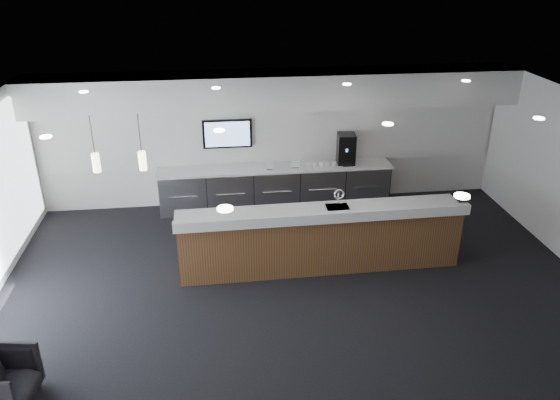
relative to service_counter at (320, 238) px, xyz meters
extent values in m
plane|color=black|center=(-0.50, -1.05, -0.58)|extent=(10.00, 10.00, 0.00)
cube|color=black|center=(-0.50, -1.05, 2.42)|extent=(10.00, 8.00, 0.02)
cube|color=silver|center=(-0.50, 2.95, 0.92)|extent=(10.00, 0.02, 3.00)
cube|color=silver|center=(-0.50, 2.50, 2.07)|extent=(10.00, 0.90, 0.70)
cube|color=silver|center=(-0.50, 2.92, 1.02)|extent=(9.80, 0.06, 1.40)
cube|color=gray|center=(-0.50, 2.59, -0.13)|extent=(5.00, 0.60, 0.90)
cube|color=silver|center=(-0.50, 2.59, 0.35)|extent=(5.06, 0.66, 0.05)
cylinder|color=white|center=(-2.50, 2.27, -0.08)|extent=(0.60, 0.02, 0.02)
cylinder|color=white|center=(-1.50, 2.27, -0.08)|extent=(0.60, 0.02, 0.02)
cylinder|color=white|center=(-0.50, 2.27, -0.08)|extent=(0.60, 0.02, 0.02)
cylinder|color=white|center=(0.50, 2.27, -0.08)|extent=(0.60, 0.02, 0.02)
cylinder|color=white|center=(1.50, 2.27, -0.08)|extent=(0.60, 0.02, 0.02)
cube|color=black|center=(-1.50, 2.86, 1.07)|extent=(1.05, 0.07, 0.62)
cube|color=#2B57AF|center=(-1.50, 2.82, 1.07)|extent=(0.95, 0.01, 0.54)
cylinder|color=beige|center=(-2.90, -0.25, 1.67)|extent=(0.12, 0.12, 0.30)
cylinder|color=beige|center=(-3.60, -0.25, 1.67)|extent=(0.12, 0.12, 0.30)
cube|color=#502E1A|center=(0.00, 0.01, -0.05)|extent=(4.97, 0.77, 1.05)
cube|color=silver|center=(0.00, 0.01, 0.50)|extent=(5.05, 0.85, 0.06)
cube|color=silver|center=(0.01, -0.38, 0.59)|extent=(5.04, 0.20, 0.18)
cylinder|color=white|center=(0.32, 0.12, 0.67)|extent=(0.04, 0.04, 0.28)
torus|color=white|center=(0.32, 0.06, 0.81)|extent=(0.19, 0.03, 0.19)
cube|color=black|center=(1.06, 2.64, 0.70)|extent=(0.41, 0.46, 0.66)
cube|color=white|center=(1.06, 2.41, 0.38)|extent=(0.24, 0.12, 0.02)
cube|color=silver|center=(-0.63, 2.45, 0.48)|extent=(0.15, 0.03, 0.21)
cube|color=silver|center=(-0.07, 2.48, 0.50)|extent=(0.19, 0.04, 0.25)
imported|color=black|center=(-4.58, -2.73, -0.22)|extent=(0.89, 0.87, 0.71)
imported|color=white|center=(1.19, 2.49, 0.42)|extent=(0.09, 0.09, 0.09)
imported|color=white|center=(1.05, 2.49, 0.42)|extent=(0.13, 0.13, 0.09)
imported|color=white|center=(0.91, 2.49, 0.42)|extent=(0.11, 0.11, 0.09)
imported|color=white|center=(0.77, 2.49, 0.42)|extent=(0.12, 0.12, 0.09)
imported|color=white|center=(0.63, 2.49, 0.42)|extent=(0.13, 0.13, 0.09)
imported|color=white|center=(0.49, 2.49, 0.42)|extent=(0.10, 0.10, 0.09)
imported|color=white|center=(0.35, 2.49, 0.42)|extent=(0.13, 0.13, 0.09)
imported|color=white|center=(0.21, 2.49, 0.42)|extent=(0.11, 0.11, 0.09)
camera|label=1|loc=(-1.75, -8.32, 4.69)|focal=35.00mm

